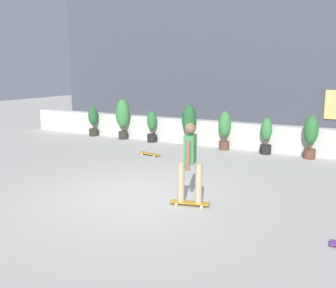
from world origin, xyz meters
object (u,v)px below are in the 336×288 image
at_px(potted_plant_2, 152,126).
at_px(potted_plant_6, 311,134).
at_px(potted_plant_4, 225,128).
at_px(skateboard_aside, 149,154).
at_px(potted_plant_5, 266,135).
at_px(potted_plant_0, 93,120).
at_px(skater_by_wall_right, 190,161).
at_px(potted_plant_1, 123,116).
at_px(potted_plant_3, 189,122).

bearing_deg(potted_plant_2, potted_plant_6, -0.00).
bearing_deg(potted_plant_4, skateboard_aside, -131.78).
distance_m(potted_plant_2, potted_plant_5, 4.32).
xyz_separation_m(potted_plant_0, potted_plant_4, (5.71, 0.00, 0.08)).
relative_size(potted_plant_6, skater_by_wall_right, 0.79).
height_order(potted_plant_1, skateboard_aside, potted_plant_1).
xyz_separation_m(potted_plant_0, potted_plant_2, (2.82, 0.00, -0.04)).
bearing_deg(potted_plant_4, potted_plant_3, 180.00).
bearing_deg(potted_plant_3, potted_plant_6, -0.00).
height_order(potted_plant_0, skateboard_aside, potted_plant_0).
bearing_deg(potted_plant_5, potted_plant_0, -180.00).
bearing_deg(potted_plant_0, potted_plant_4, 0.00).
bearing_deg(skateboard_aside, potted_plant_5, 31.89).
bearing_deg(skater_by_wall_right, potted_plant_2, 127.18).
relative_size(potted_plant_2, potted_plant_3, 0.80).
xyz_separation_m(potted_plant_4, skater_by_wall_right, (1.30, -5.52, 0.20)).
xyz_separation_m(potted_plant_3, potted_plant_6, (4.13, -0.00, -0.11)).
bearing_deg(potted_plant_1, skater_by_wall_right, -45.01).
relative_size(potted_plant_3, potted_plant_4, 1.13).
relative_size(potted_plant_0, potted_plant_6, 0.92).
height_order(potted_plant_0, potted_plant_2, potted_plant_0).
distance_m(potted_plant_3, skateboard_aside, 2.21).
distance_m(potted_plant_4, skater_by_wall_right, 5.67).
distance_m(potted_plant_1, potted_plant_2, 1.36).
bearing_deg(potted_plant_6, potted_plant_4, 180.00).
relative_size(potted_plant_1, potted_plant_4, 1.19).
height_order(potted_plant_4, potted_plant_5, potted_plant_4).
bearing_deg(potted_plant_3, skateboard_aside, -102.64).
bearing_deg(skateboard_aside, potted_plant_3, 77.36).
bearing_deg(potted_plant_1, potted_plant_6, 0.00).
relative_size(potted_plant_4, potted_plant_5, 1.12).
bearing_deg(skateboard_aside, skater_by_wall_right, -48.67).
relative_size(potted_plant_1, potted_plant_6, 1.17).
xyz_separation_m(potted_plant_1, potted_plant_5, (5.65, 0.00, -0.30)).
bearing_deg(skater_by_wall_right, skateboard_aside, 131.33).
xyz_separation_m(potted_plant_1, skater_by_wall_right, (5.51, -5.52, 0.02)).
bearing_deg(potted_plant_2, potted_plant_4, -0.00).
bearing_deg(potted_plant_3, potted_plant_1, -180.00).
relative_size(potted_plant_2, potted_plant_6, 0.89).
xyz_separation_m(potted_plant_2, skateboard_aside, (1.10, -2.00, -0.57)).
distance_m(potted_plant_1, potted_plant_3, 2.87).
height_order(potted_plant_2, potted_plant_3, potted_plant_3).
height_order(skater_by_wall_right, skateboard_aside, skater_by_wall_right).
relative_size(potted_plant_5, skater_by_wall_right, 0.70).
relative_size(potted_plant_1, potted_plant_5, 1.33).
distance_m(potted_plant_0, potted_plant_3, 4.37).
bearing_deg(potted_plant_2, potted_plant_0, -180.00).
distance_m(potted_plant_1, skateboard_aside, 3.26).
distance_m(potted_plant_2, potted_plant_6, 5.68).
relative_size(potted_plant_2, skater_by_wall_right, 0.70).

